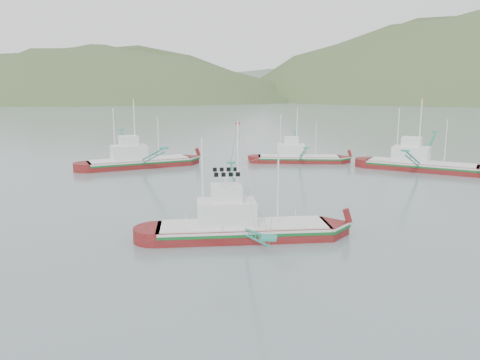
# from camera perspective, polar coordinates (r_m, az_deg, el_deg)

# --- Properties ---
(ground) EXTENTS (1200.00, 1200.00, 0.00)m
(ground) POSITION_cam_1_polar(r_m,az_deg,el_deg) (40.53, -1.22, -6.09)
(ground) COLOR slate
(ground) RESTS_ON ground
(main_boat) EXTENTS (14.45, 24.87, 10.24)m
(main_boat) POSITION_cam_1_polar(r_m,az_deg,el_deg) (37.86, 0.20, -4.35)
(main_boat) COLOR #5F0E0E
(main_boat) RESTS_ON ground
(bg_boat_left) EXTENTS (19.61, 25.10, 11.22)m
(bg_boat_left) POSITION_cam_1_polar(r_m,az_deg,el_deg) (72.96, -12.28, 3.37)
(bg_boat_left) COLOR #5F0E0E
(bg_boat_left) RESTS_ON ground
(bg_boat_far) EXTENTS (13.44, 23.78, 9.65)m
(bg_boat_far) POSITION_cam_1_polar(r_m,az_deg,el_deg) (76.61, 7.06, 3.16)
(bg_boat_far) COLOR #5F0E0E
(bg_boat_far) RESTS_ON ground
(bg_boat_right) EXTENTS (15.76, 26.70, 11.23)m
(bg_boat_right) POSITION_cam_1_polar(r_m,az_deg,el_deg) (73.33, 21.19, 2.79)
(bg_boat_right) COLOR #5F0E0E
(bg_boat_right) RESTS_ON ground
(headland_left) EXTENTS (448.00, 308.00, 210.00)m
(headland_left) POSITION_cam_1_polar(r_m,az_deg,el_deg) (439.78, -17.07, 9.23)
(headland_left) COLOR #40542B
(headland_left) RESTS_ON ground
(ridge_distant) EXTENTS (960.00, 400.00, 240.00)m
(ridge_distant) POSITION_cam_1_polar(r_m,az_deg,el_deg) (598.73, 10.66, 9.95)
(ridge_distant) COLOR slate
(ridge_distant) RESTS_ON ground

